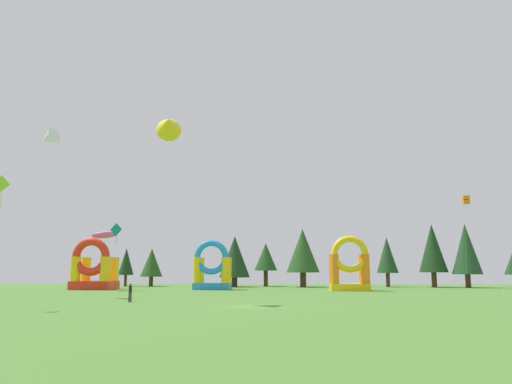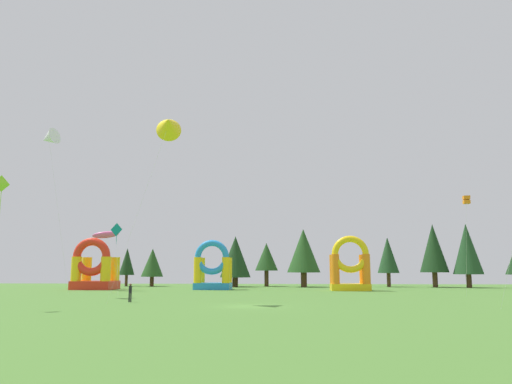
{
  "view_description": "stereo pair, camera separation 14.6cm",
  "coord_description": "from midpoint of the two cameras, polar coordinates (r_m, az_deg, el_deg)",
  "views": [
    {
      "loc": [
        3.03,
        -38.36,
        2.73
      ],
      "look_at": [
        0.0,
        7.18,
        9.87
      ],
      "focal_mm": 34.91,
      "sensor_mm": 36.0,
      "label": 1
    },
    {
      "loc": [
        3.18,
        -38.35,
        2.73
      ],
      "look_at": [
        0.0,
        7.18,
        9.87
      ],
      "focal_mm": 34.91,
      "sensor_mm": 36.0,
      "label": 2
    }
  ],
  "objects": [
    {
      "name": "kite_orange_box",
      "position": [
        54.85,
        22.86,
        -0.87
      ],
      "size": [
        0.66,
        2.59,
        10.16
      ],
      "color": "orange",
      "rests_on": "ground_plane"
    },
    {
      "name": "tree_row_7",
      "position": [
        84.51,
        22.88,
        -6.04
      ],
      "size": [
        4.49,
        4.49,
        9.89
      ],
      "color": "#4C331E",
      "rests_on": "ground_plane"
    },
    {
      "name": "inflatable_yellow_castle",
      "position": [
        67.78,
        10.6,
        -8.7
      ],
      "size": [
        5.07,
        3.8,
        7.18
      ],
      "color": "yellow",
      "rests_on": "ground_plane"
    },
    {
      "name": "kite_pink_parafoil",
      "position": [
        70.38,
        -16.99,
        -4.71
      ],
      "size": [
        4.36,
        2.03,
        8.16
      ],
      "color": "#EA599E",
      "rests_on": "ground_plane"
    },
    {
      "name": "inflatable_red_slide",
      "position": [
        70.45,
        -5.12,
        -8.97
      ],
      "size": [
        5.0,
        3.81,
        6.83
      ],
      "color": "#268CD8",
      "rests_on": "ground_plane"
    },
    {
      "name": "inflatable_blue_arch",
      "position": [
        74.0,
        -18.19,
        -8.56
      ],
      "size": [
        5.56,
        4.94,
        7.16
      ],
      "color": "red",
      "rests_on": "ground_plane"
    },
    {
      "name": "kite_yellow_delta",
      "position": [
        44.31,
        -10.09,
        7.59
      ],
      "size": [
        5.79,
        2.78,
        16.48
      ],
      "color": "yellow",
      "rests_on": "ground_plane"
    },
    {
      "name": "tree_row_2",
      "position": [
        81.52,
        -2.51,
        -7.43
      ],
      "size": [
        4.97,
        4.97,
        8.15
      ],
      "color": "#4C331E",
      "rests_on": "ground_plane"
    },
    {
      "name": "person_left_edge",
      "position": [
        44.47,
        -14.31,
        -10.94
      ],
      "size": [
        0.27,
        0.27,
        1.57
      ],
      "rotation": [
        0.0,
        0.0,
        6.28
      ],
      "color": "black",
      "rests_on": "ground_plane"
    },
    {
      "name": "tree_row_6",
      "position": [
        84.79,
        19.52,
        -6.11
      ],
      "size": [
        4.44,
        4.44,
        9.99
      ],
      "color": "#4C331E",
      "rests_on": "ground_plane"
    },
    {
      "name": "kite_teal_diamond",
      "position": [
        54.85,
        -15.73,
        -4.3
      ],
      "size": [
        1.55,
        2.05,
        7.35
      ],
      "color": "#0C7F7A",
      "rests_on": "ground_plane"
    },
    {
      "name": "tree_row_1",
      "position": [
        85.68,
        -11.93,
        -7.93
      ],
      "size": [
        3.67,
        3.67,
        6.26
      ],
      "color": "#4C331E",
      "rests_on": "ground_plane"
    },
    {
      "name": "tree_row_5",
      "position": [
        84.36,
        14.73,
        -7.03
      ],
      "size": [
        3.44,
        3.44,
        7.99
      ],
      "color": "#4C331E",
      "rests_on": "ground_plane"
    },
    {
      "name": "tree_row_4",
      "position": [
        81.35,
        5.33,
        -6.73
      ],
      "size": [
        5.33,
        5.33,
        9.31
      ],
      "color": "#4C331E",
      "rests_on": "ground_plane"
    },
    {
      "name": "ground_plane",
      "position": [
        38.57,
        -0.84,
        -12.95
      ],
      "size": [
        120.0,
        120.0,
        0.0
      ],
      "primitive_type": "plane",
      "color": "#47752D"
    },
    {
      "name": "tree_row_0",
      "position": [
        87.52,
        -14.7,
        -7.73
      ],
      "size": [
        2.59,
        2.59,
        6.36
      ],
      "color": "#4C331E",
      "rests_on": "ground_plane"
    },
    {
      "name": "tree_row_3",
      "position": [
        83.83,
        1.07,
        -7.47
      ],
      "size": [
        3.83,
        3.83,
        7.16
      ],
      "color": "#4C331E",
      "rests_on": "ground_plane"
    },
    {
      "name": "kite_lime_diamond",
      "position": [
        40.14,
        -27.18,
        0.69
      ],
      "size": [
        2.22,
        0.84,
        9.27
      ],
      "color": "#8CD826",
      "rests_on": "ground_plane"
    },
    {
      "name": "kite_white_delta",
      "position": [
        58.89,
        -22.75,
        5.73
      ],
      "size": [
        2.45,
        5.45,
        17.96
      ],
      "color": "white",
      "rests_on": "ground_plane"
    }
  ]
}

